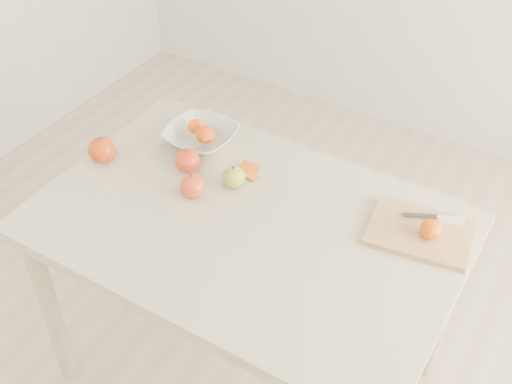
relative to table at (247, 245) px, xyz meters
The scene contains 14 objects.
ground 0.65m from the table, ahead, with size 3.50×3.50×0.00m, color #C6B293.
table is the anchor object (origin of this frame).
cutting_board 0.50m from the table, 24.52° to the left, with size 0.28×0.20×0.02m, color #A98254.
board_tangerine 0.53m from the table, 22.09° to the left, with size 0.06×0.06×0.05m, color #C95907.
fruit_bowl 0.42m from the table, 143.89° to the left, with size 0.23×0.23×0.06m, color silver.
bowl_tangerine_near 0.45m from the table, 144.78° to the left, with size 0.06×0.06×0.05m, color #D95907.
bowl_tangerine_far 0.40m from the table, 143.03° to the left, with size 0.06×0.06×0.06m, color #CE3807.
orange_peel_a 0.25m from the table, 120.45° to the left, with size 0.06×0.04×0.00m, color #EC5610.
orange_peel_b 0.22m from the table, 118.51° to the left, with size 0.04×0.04×0.00m, color orange.
paring_knife 0.57m from the table, 29.13° to the left, with size 0.16×0.08×0.01m.
apple_green 0.21m from the table, 136.18° to the left, with size 0.07×0.07×0.07m, color #658B13.
apple_red_b 0.24m from the table, behind, with size 0.08×0.08×0.07m, color #9E160F.
apple_red_a 0.33m from the table, 160.02° to the left, with size 0.08×0.08×0.07m, color #9A0103.
apple_red_d 0.56m from the table, behind, with size 0.09×0.09×0.08m, color #981702.
Camera 1 is at (0.71, -1.12, 2.00)m, focal length 45.00 mm.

